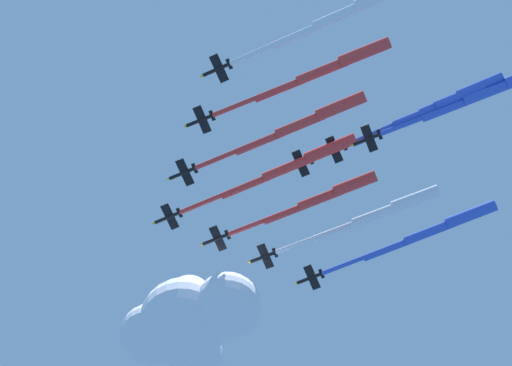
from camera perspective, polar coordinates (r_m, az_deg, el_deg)
The scene contains 11 objects.
jet_lead at distance 253.12m, azimuth 2.25°, elevation 1.11°, with size 67.88×10.50×3.72m.
jet_port_inner at distance 246.48m, azimuth 3.03°, elevation 4.03°, with size 64.06×9.96×3.79m.
jet_starboard_inner at distance 256.08m, azimuth 4.33°, elevation -1.05°, with size 58.53×9.00×3.71m.
jet_port_mid at distance 246.45m, azimuth 4.53°, elevation 7.63°, with size 65.36×9.09×3.78m.
jet_starboard_mid at distance 261.75m, azimuth 8.19°, elevation -2.10°, with size 63.63×8.87×3.75m.
jet_port_outer at distance 243.80m, azimuth 5.65°, elevation 11.28°, with size 64.17×10.41×3.70m.
jet_starboard_outer at distance 265.75m, azimuth 11.72°, elevation -3.23°, with size 67.18×10.07×3.81m.
jet_trail_port at distance 253.62m, azimuth 10.99°, elevation 4.55°, with size 64.63×9.80×3.72m.
jet_trail_starboard at distance 254.42m, azimuth 12.54°, elevation 5.27°, with size 59.54×10.22×3.75m.
jet_tail_end at distance 254.25m, azimuth 15.54°, elevation 6.00°, with size 63.40×8.75×3.70m.
cloud_puff at distance 260.85m, azimuth -4.60°, elevation -9.44°, with size 45.65×34.20×28.91m.
Camera 1 is at (-29.68, 81.20, -60.87)m, focal length 58.91 mm.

